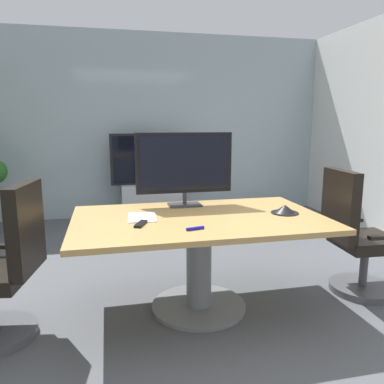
{
  "coord_description": "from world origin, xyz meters",
  "views": [
    {
      "loc": [
        -0.64,
        -2.72,
        1.49
      ],
      "look_at": [
        0.04,
        0.29,
        0.91
      ],
      "focal_mm": 35.36,
      "sensor_mm": 36.0,
      "label": 1
    }
  ],
  "objects": [
    {
      "name": "wall_back_glass_partition",
      "position": [
        0.0,
        3.3,
        1.41
      ],
      "size": [
        5.73,
        0.1,
        2.82
      ],
      "primitive_type": "cube",
      "color": "#9EB2B7",
      "rests_on": "ground"
    },
    {
      "name": "tv_monitor",
      "position": [
        0.01,
        0.46,
        1.12
      ],
      "size": [
        0.84,
        0.18,
        0.64
      ],
      "color": "#333338",
      "rests_on": "conference_table"
    },
    {
      "name": "remote_control",
      "position": [
        -0.43,
        -0.1,
        0.77
      ],
      "size": [
        0.11,
        0.18,
        0.02
      ],
      "primitive_type": "cube",
      "rotation": [
        0.0,
        0.0,
        -0.4
      ],
      "color": "black",
      "rests_on": "conference_table"
    },
    {
      "name": "office_chair_left",
      "position": [
        -1.36,
        -0.09,
        0.46
      ],
      "size": [
        0.63,
        0.61,
        1.09
      ],
      "rotation": [
        0.0,
        0.0,
        -1.74
      ],
      "color": "#4C4C51",
      "rests_on": "ground"
    },
    {
      "name": "paper_notepad",
      "position": [
        -0.4,
        0.11,
        0.76
      ],
      "size": [
        0.23,
        0.31,
        0.01
      ],
      "primitive_type": "cube",
      "rotation": [
        0.0,
        0.0,
        -0.07
      ],
      "color": "white",
      "rests_on": "conference_table"
    },
    {
      "name": "wall_display_unit",
      "position": [
        -0.0,
        2.95,
        0.44
      ],
      "size": [
        1.2,
        0.36,
        1.31
      ],
      "color": "#B7BABC",
      "rests_on": "ground"
    },
    {
      "name": "conference_table",
      "position": [
        0.04,
        0.04,
        0.57
      ],
      "size": [
        1.93,
        1.18,
        0.76
      ],
      "color": "#B2894C",
      "rests_on": "ground"
    },
    {
      "name": "office_chair_right",
      "position": [
        1.43,
        0.02,
        0.46
      ],
      "size": [
        0.61,
        0.59,
        1.09
      ],
      "rotation": [
        0.0,
        0.0,
        1.51
      ],
      "color": "#4C4C51",
      "rests_on": "ground"
    },
    {
      "name": "ground_plane",
      "position": [
        0.0,
        0.0,
        0.0
      ],
      "size": [
        7.6,
        7.6,
        0.0
      ],
      "primitive_type": "plane",
      "color": "#515459"
    },
    {
      "name": "whiteboard_marker",
      "position": [
        -0.07,
        -0.3,
        0.77
      ],
      "size": [
        0.13,
        0.05,
        0.02
      ],
      "primitive_type": "cube",
      "rotation": [
        0.0,
        0.0,
        0.21
      ],
      "color": "#1919A5",
      "rests_on": "conference_table"
    },
    {
      "name": "conference_phone",
      "position": [
        0.74,
        0.0,
        0.79
      ],
      "size": [
        0.22,
        0.22,
        0.07
      ],
      "color": "black",
      "rests_on": "conference_table"
    }
  ]
}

